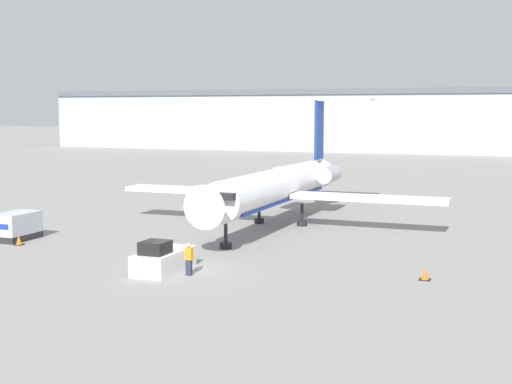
{
  "coord_description": "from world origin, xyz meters",
  "views": [
    {
      "loc": [
        18.18,
        -34.53,
        8.92
      ],
      "look_at": [
        0.0,
        12.74,
        3.1
      ],
      "focal_mm": 50.0,
      "sensor_mm": 36.0,
      "label": 1
    }
  ],
  "objects_px": {
    "traffic_cone_left": "(19,240)",
    "traffic_cone_right": "(425,274)",
    "airplane_main": "(278,185)",
    "worker_near_tug": "(189,258)",
    "pushback_tug": "(163,259)",
    "luggage_cart": "(16,226)"
  },
  "relations": [
    {
      "from": "luggage_cart",
      "to": "traffic_cone_right",
      "type": "height_order",
      "value": "luggage_cart"
    },
    {
      "from": "airplane_main",
      "to": "luggage_cart",
      "type": "relative_size",
      "value": 7.92
    },
    {
      "from": "worker_near_tug",
      "to": "traffic_cone_right",
      "type": "bearing_deg",
      "value": 16.28
    },
    {
      "from": "airplane_main",
      "to": "traffic_cone_right",
      "type": "relative_size",
      "value": 41.15
    },
    {
      "from": "airplane_main",
      "to": "traffic_cone_left",
      "type": "distance_m",
      "value": 19.39
    },
    {
      "from": "airplane_main",
      "to": "worker_near_tug",
      "type": "distance_m",
      "value": 17.7
    },
    {
      "from": "airplane_main",
      "to": "pushback_tug",
      "type": "height_order",
      "value": "airplane_main"
    },
    {
      "from": "pushback_tug",
      "to": "worker_near_tug",
      "type": "bearing_deg",
      "value": -11.33
    },
    {
      "from": "airplane_main",
      "to": "traffic_cone_right",
      "type": "bearing_deg",
      "value": -46.74
    },
    {
      "from": "airplane_main",
      "to": "traffic_cone_left",
      "type": "relative_size",
      "value": 39.14
    },
    {
      "from": "worker_near_tug",
      "to": "traffic_cone_right",
      "type": "relative_size",
      "value": 2.84
    },
    {
      "from": "luggage_cart",
      "to": "airplane_main",
      "type": "bearing_deg",
      "value": 39.35
    },
    {
      "from": "airplane_main",
      "to": "traffic_cone_right",
      "type": "height_order",
      "value": "airplane_main"
    },
    {
      "from": "luggage_cart",
      "to": "worker_near_tug",
      "type": "relative_size",
      "value": 1.83
    },
    {
      "from": "traffic_cone_left",
      "to": "traffic_cone_right",
      "type": "bearing_deg",
      "value": -0.59
    },
    {
      "from": "airplane_main",
      "to": "pushback_tug",
      "type": "distance_m",
      "value": 17.37
    },
    {
      "from": "airplane_main",
      "to": "traffic_cone_right",
      "type": "xyz_separation_m",
      "value": [
        13.17,
        -13.99,
        -2.87
      ]
    },
    {
      "from": "luggage_cart",
      "to": "traffic_cone_left",
      "type": "xyz_separation_m",
      "value": [
        1.46,
        -1.53,
        -0.63
      ]
    },
    {
      "from": "traffic_cone_left",
      "to": "traffic_cone_right",
      "type": "xyz_separation_m",
      "value": [
        26.58,
        -0.27,
        -0.02
      ]
    },
    {
      "from": "airplane_main",
      "to": "traffic_cone_left",
      "type": "xyz_separation_m",
      "value": [
        -13.41,
        -13.72,
        -2.86
      ]
    },
    {
      "from": "traffic_cone_left",
      "to": "pushback_tug",
      "type": "bearing_deg",
      "value": -15.23
    },
    {
      "from": "worker_near_tug",
      "to": "traffic_cone_right",
      "type": "xyz_separation_m",
      "value": [
        12.11,
        3.54,
        -0.64
      ]
    }
  ]
}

